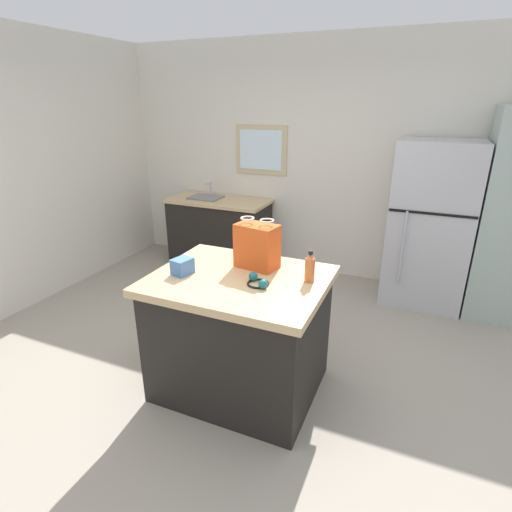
{
  "coord_description": "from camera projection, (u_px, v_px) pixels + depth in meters",
  "views": [
    {
      "loc": [
        1.22,
        -2.34,
        2.08
      ],
      "look_at": [
        0.09,
        0.27,
        0.98
      ],
      "focal_mm": 28.25,
      "sensor_mm": 36.0,
      "label": 1
    }
  ],
  "objects": [
    {
      "name": "shopping_bag",
      "position": [
        257.0,
        246.0,
        2.92
      ],
      "size": [
        0.33,
        0.23,
        0.37
      ],
      "color": "#DB511E",
      "rests_on": "kitchen_island"
    },
    {
      "name": "ear_defenders",
      "position": [
        258.0,
        281.0,
        2.69
      ],
      "size": [
        0.21,
        0.21,
        0.06
      ],
      "color": "black",
      "rests_on": "kitchen_island"
    },
    {
      "name": "tall_cabinet",
      "position": [
        507.0,
        217.0,
        3.89
      ],
      "size": [
        0.49,
        0.63,
        2.05
      ],
      "color": "#9EB2A8",
      "rests_on": "ground"
    },
    {
      "name": "back_wall",
      "position": [
        322.0,
        162.0,
        4.83
      ],
      "size": [
        5.22,
        0.13,
        2.78
      ],
      "color": "silver",
      "rests_on": "ground"
    },
    {
      "name": "refrigerator",
      "position": [
        430.0,
        225.0,
        4.2
      ],
      "size": [
        0.81,
        0.7,
        1.72
      ],
      "color": "#B7B7BC",
      "rests_on": "ground"
    },
    {
      "name": "kitchen_island",
      "position": [
        240.0,
        333.0,
        2.98
      ],
      "size": [
        1.22,
        0.97,
        0.93
      ],
      "color": "black",
      "rests_on": "ground"
    },
    {
      "name": "sink_counter",
      "position": [
        219.0,
        232.0,
        5.31
      ],
      "size": [
        1.3,
        0.63,
        1.08
      ],
      "color": "black",
      "rests_on": "ground"
    },
    {
      "name": "small_box",
      "position": [
        182.0,
        266.0,
        2.84
      ],
      "size": [
        0.14,
        0.16,
        0.11
      ],
      "primitive_type": "cube",
      "rotation": [
        0.0,
        0.0,
        -0.22
      ],
      "color": "#4775B7",
      "rests_on": "kitchen_island"
    },
    {
      "name": "bottle",
      "position": [
        310.0,
        268.0,
        2.71
      ],
      "size": [
        0.07,
        0.07,
        0.22
      ],
      "color": "#C66633",
      "rests_on": "kitchen_island"
    },
    {
      "name": "ground",
      "position": [
        232.0,
        380.0,
        3.2
      ],
      "size": [
        6.27,
        6.27,
        0.0
      ],
      "primitive_type": "plane",
      "color": "#9E9384"
    }
  ]
}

